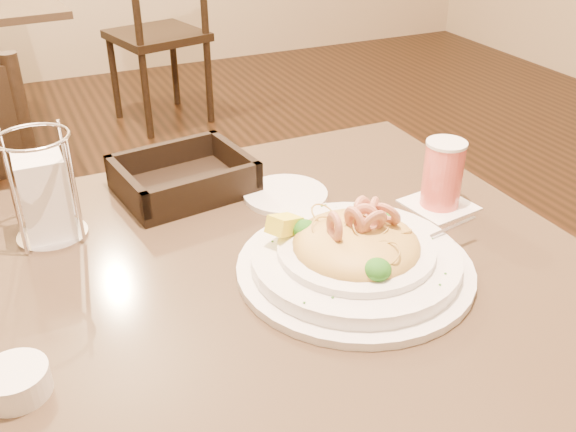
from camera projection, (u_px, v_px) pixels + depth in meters
name	position (u px, v px, depth m)	size (l,w,h in m)	color
main_table	(293.00, 382.00, 1.07)	(0.90, 0.90, 0.72)	black
dining_chair_far	(161.00, 28.00, 3.19)	(0.51, 0.51, 0.93)	black
pasta_bowl	(355.00, 254.00, 0.93)	(0.39, 0.35, 0.11)	white
drink_glass	(443.00, 175.00, 1.10)	(0.12, 0.12, 0.12)	white
bread_basket	(184.00, 180.00, 1.16)	(0.25, 0.21, 0.06)	black
napkin_caddy	(44.00, 195.00, 1.00)	(0.11, 0.11, 0.18)	silver
side_plate	(285.00, 195.00, 1.15)	(0.15, 0.15, 0.01)	white
butter_ramekin	(16.00, 382.00, 0.73)	(0.08, 0.08, 0.03)	white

